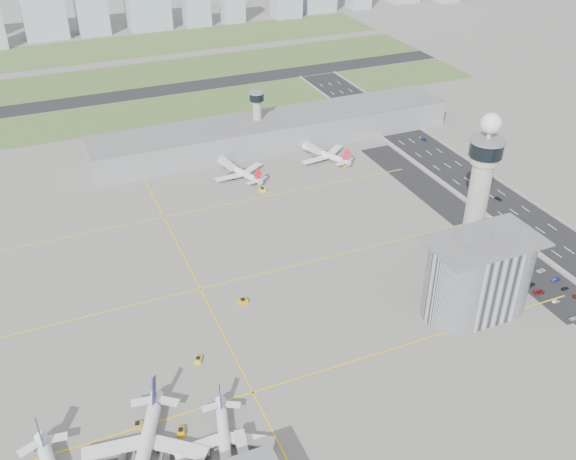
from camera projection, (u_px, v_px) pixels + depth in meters
name	position (u px, v px, depth m)	size (l,w,h in m)	color
ground	(324.00, 308.00, 243.90)	(1000.00, 1000.00, 0.00)	gray
grass_strip_0	(144.00, 113.00, 413.01)	(480.00, 50.00, 0.08)	#4F6932
grass_strip_1	(122.00, 78.00, 471.61)	(480.00, 60.00, 0.08)	#4B6F34
grass_strip_2	(104.00, 49.00, 534.11)	(480.00, 70.00, 0.08)	#536831
runway	(133.00, 94.00, 441.91)	(480.00, 22.00, 0.10)	black
highway	(559.00, 243.00, 282.06)	(28.00, 500.00, 0.10)	black
barrier_left	(534.00, 249.00, 277.12)	(0.60, 500.00, 1.20)	#9E9E99
landside_road	(530.00, 268.00, 265.95)	(18.00, 260.00, 0.08)	black
parking_lot	(546.00, 286.00, 255.91)	(20.00, 44.00, 0.10)	black
taxiway_line_h_0	(253.00, 393.00, 207.17)	(260.00, 0.60, 0.01)	yellow
taxiway_line_h_1	(200.00, 289.00, 254.05)	(260.00, 0.60, 0.01)	yellow
taxiway_line_h_2	(164.00, 218.00, 300.92)	(260.00, 0.60, 0.01)	yellow
taxiway_line_v	(200.00, 289.00, 254.05)	(0.60, 260.00, 0.01)	yellow
control_tower	(480.00, 183.00, 255.54)	(14.00, 14.00, 64.50)	#ADAAA5
secondary_tower	(257.00, 114.00, 361.11)	(8.60, 8.60, 31.90)	#ADAAA5
admin_building	(478.00, 275.00, 235.89)	(42.00, 24.00, 33.50)	#B2B2B7
terminal_pier	(275.00, 131.00, 368.63)	(210.00, 32.00, 15.80)	gray
airplane_near_b	(143.00, 445.00, 181.93)	(43.56, 37.03, 12.20)	white
airplane_near_c	(224.00, 441.00, 184.64)	(35.43, 30.11, 9.92)	white
airplane_far_a	(239.00, 167.00, 335.04)	(35.44, 30.13, 9.92)	white
airplane_far_b	(323.00, 150.00, 352.93)	(37.45, 31.83, 10.49)	white
jet_bridge_far_0	(221.00, 161.00, 346.18)	(14.00, 3.00, 5.70)	silver
jet_bridge_far_1	(305.00, 146.00, 362.79)	(14.00, 3.00, 5.70)	silver
tug_0	(137.00, 425.00, 194.83)	(2.03, 2.96, 1.72)	gold
tug_1	(181.00, 431.00, 192.68)	(2.20, 3.20, 1.86)	#F8A203
tug_2	(198.00, 359.00, 218.89)	(2.18, 3.17, 1.84)	yellow
tug_3	(243.00, 301.00, 245.98)	(2.43, 3.53, 2.05)	#F1A306
tug_4	(262.00, 190.00, 322.46)	(2.47, 3.60, 2.09)	yellow
tug_5	(344.00, 164.00, 347.10)	(2.11, 3.07, 1.79)	yellow
car_lot_0	(574.00, 318.00, 237.77)	(1.53, 3.81, 1.30)	#B5B6CB
car_lot_1	(556.00, 301.00, 246.59)	(1.15, 3.30, 1.09)	#9DA4B1
car_lot_2	(539.00, 292.00, 251.54)	(2.13, 4.61, 1.28)	maroon
car_lot_3	(531.00, 285.00, 255.52)	(1.80, 4.43, 1.28)	black
car_lot_4	(522.00, 273.00, 262.03)	(1.44, 3.59, 1.22)	#1E174F
car_lot_5	(512.00, 266.00, 266.31)	(1.19, 3.40, 1.12)	silver
car_lot_8	(565.00, 288.00, 253.54)	(1.31, 3.27, 1.11)	black
car_lot_9	(556.00, 279.00, 258.37)	(1.38, 3.96, 1.31)	navy
car_lot_10	(541.00, 271.00, 263.71)	(1.98, 4.29, 1.19)	silver
car_lot_11	(531.00, 261.00, 269.26)	(1.82, 4.48, 1.30)	gray
car_hw_1	(498.00, 199.00, 315.22)	(1.33, 3.81, 1.26)	black
car_hw_2	(424.00, 139.00, 376.19)	(1.87, 4.05, 1.13)	navy
car_hw_4	(354.00, 107.00, 420.40)	(1.33, 3.30, 1.12)	gray
skyline_bldg_7	(41.00, 1.00, 549.30)	(35.76, 28.61, 61.22)	#9EADC1
skyline_bldg_10	(196.00, 10.00, 591.90)	(23.01, 18.41, 27.75)	#9EADC1
skyline_bldg_11	(232.00, 1.00, 600.29)	(20.22, 16.18, 38.97)	#9EADC1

